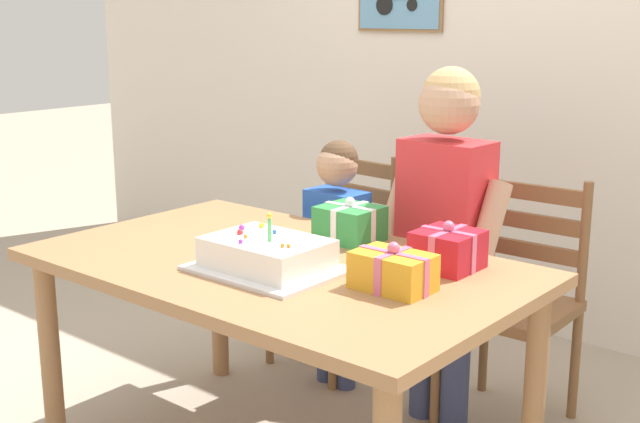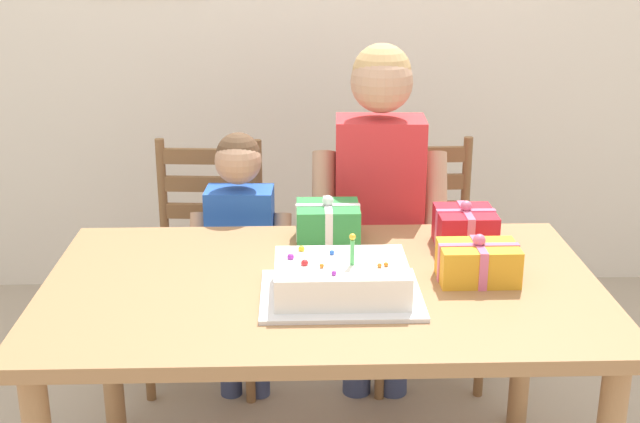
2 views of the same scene
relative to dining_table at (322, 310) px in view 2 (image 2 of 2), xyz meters
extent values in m
cube|color=silver|center=(0.00, 1.76, 0.65)|extent=(6.40, 0.08, 2.60)
cube|color=#9E7047|center=(0.00, 0.00, 0.07)|extent=(1.59, 0.96, 0.04)
cylinder|color=#9E7047|center=(-0.72, 0.40, -0.30)|extent=(0.07, 0.07, 0.70)
cylinder|color=#9E7047|center=(0.72, 0.40, -0.30)|extent=(0.07, 0.07, 0.70)
cube|color=silver|center=(0.05, -0.10, 0.09)|extent=(0.44, 0.34, 0.01)
cube|color=white|center=(0.05, -0.10, 0.14)|extent=(0.36, 0.26, 0.09)
cylinder|color=#56C666|center=(0.08, -0.12, 0.22)|extent=(0.01, 0.01, 0.07)
sphere|color=yellow|center=(0.08, -0.12, 0.27)|extent=(0.02, 0.02, 0.02)
sphere|color=yellow|center=(-0.06, -0.01, 0.20)|extent=(0.02, 0.02, 0.02)
sphere|color=red|center=(-0.05, -0.12, 0.20)|extent=(0.02, 0.02, 0.02)
sphere|color=orange|center=(-0.01, -0.14, 0.20)|extent=(0.01, 0.01, 0.01)
sphere|color=purple|center=(-0.09, -0.07, 0.20)|extent=(0.02, 0.02, 0.02)
sphere|color=purple|center=(0.02, -0.19, 0.20)|extent=(0.01, 0.01, 0.01)
sphere|color=blue|center=(0.03, -0.04, 0.20)|extent=(0.01, 0.01, 0.01)
sphere|color=orange|center=(0.17, -0.13, 0.20)|extent=(0.01, 0.01, 0.01)
sphere|color=orange|center=(0.15, -0.14, 0.20)|extent=(0.01, 0.01, 0.01)
cube|color=gold|center=(0.45, 0.00, 0.14)|extent=(0.22, 0.15, 0.11)
cube|color=#DB668E|center=(0.45, 0.00, 0.14)|extent=(0.23, 0.02, 0.11)
cube|color=#DB668E|center=(0.45, 0.00, 0.14)|extent=(0.02, 0.15, 0.11)
sphere|color=#DB668E|center=(0.45, 0.00, 0.21)|extent=(0.04, 0.04, 0.04)
cube|color=#2D8E42|center=(0.03, 0.33, 0.15)|extent=(0.20, 0.18, 0.12)
cube|color=white|center=(0.03, 0.33, 0.15)|extent=(0.21, 0.02, 0.13)
cube|color=white|center=(0.03, 0.33, 0.15)|extent=(0.02, 0.18, 0.13)
sphere|color=white|center=(0.03, 0.33, 0.22)|extent=(0.04, 0.04, 0.04)
cube|color=red|center=(0.46, 0.27, 0.15)|extent=(0.18, 0.19, 0.12)
cube|color=#DB668E|center=(0.46, 0.27, 0.15)|extent=(0.19, 0.02, 0.13)
cube|color=#DB668E|center=(0.46, 0.27, 0.15)|extent=(0.02, 0.19, 0.13)
sphere|color=#DB668E|center=(0.46, 0.27, 0.22)|extent=(0.04, 0.04, 0.04)
cube|color=brown|center=(-0.42, 0.79, -0.20)|extent=(0.45, 0.45, 0.04)
cylinder|color=brown|center=(-0.25, 0.59, -0.44)|extent=(0.04, 0.04, 0.43)
cylinder|color=brown|center=(-0.63, 0.61, -0.44)|extent=(0.04, 0.04, 0.43)
cylinder|color=brown|center=(-0.22, 0.96, -0.44)|extent=(0.04, 0.04, 0.43)
cylinder|color=brown|center=(-0.60, 0.99, -0.44)|extent=(0.04, 0.04, 0.43)
cylinder|color=brown|center=(-0.22, 0.96, 0.04)|extent=(0.04, 0.04, 0.45)
cylinder|color=brown|center=(-0.60, 0.99, 0.04)|extent=(0.04, 0.04, 0.45)
cube|color=brown|center=(-0.41, 0.98, -0.02)|extent=(0.36, 0.05, 0.06)
cube|color=brown|center=(-0.41, 0.98, 0.09)|extent=(0.36, 0.05, 0.06)
cube|color=brown|center=(-0.41, 0.98, 0.20)|extent=(0.36, 0.05, 0.06)
cube|color=brown|center=(0.42, 0.79, -0.20)|extent=(0.43, 0.43, 0.04)
cylinder|color=brown|center=(0.62, 0.60, -0.44)|extent=(0.04, 0.04, 0.43)
cylinder|color=brown|center=(0.24, 0.59, -0.44)|extent=(0.04, 0.04, 0.43)
cylinder|color=brown|center=(0.61, 0.98, -0.44)|extent=(0.04, 0.04, 0.43)
cylinder|color=brown|center=(0.23, 0.97, -0.44)|extent=(0.04, 0.04, 0.43)
cylinder|color=brown|center=(0.61, 0.98, 0.04)|extent=(0.04, 0.04, 0.45)
cylinder|color=brown|center=(0.23, 0.97, 0.04)|extent=(0.04, 0.04, 0.45)
cube|color=brown|center=(0.42, 0.98, -0.02)|extent=(0.36, 0.03, 0.06)
cube|color=brown|center=(0.42, 0.98, 0.09)|extent=(0.36, 0.03, 0.06)
cube|color=brown|center=(0.42, 0.98, 0.20)|extent=(0.36, 0.03, 0.06)
cylinder|color=#38426B|center=(0.30, 0.64, -0.40)|extent=(0.11, 0.11, 0.50)
cylinder|color=#38426B|center=(0.16, 0.64, -0.40)|extent=(0.11, 0.11, 0.50)
cube|color=red|center=(0.23, 0.64, 0.14)|extent=(0.32, 0.21, 0.57)
cylinder|color=tan|center=(0.42, 0.59, 0.12)|extent=(0.10, 0.24, 0.38)
cylinder|color=tan|center=(0.03, 0.61, 0.12)|extent=(0.10, 0.24, 0.38)
sphere|color=tan|center=(0.23, 0.64, 0.55)|extent=(0.21, 0.21, 0.21)
sphere|color=tan|center=(0.23, 0.65, 0.58)|extent=(0.20, 0.20, 0.20)
cylinder|color=#38426B|center=(-0.22, 0.64, -0.46)|extent=(0.08, 0.08, 0.38)
cylinder|color=#38426B|center=(-0.32, 0.64, -0.46)|extent=(0.08, 0.08, 0.38)
cube|color=blue|center=(-0.27, 0.64, -0.05)|extent=(0.25, 0.16, 0.44)
cylinder|color=tan|center=(-0.12, 0.60, -0.06)|extent=(0.07, 0.18, 0.29)
cylinder|color=tan|center=(-0.42, 0.62, -0.06)|extent=(0.07, 0.18, 0.29)
sphere|color=tan|center=(-0.27, 0.64, 0.27)|extent=(0.16, 0.16, 0.16)
sphere|color=brown|center=(-0.27, 0.65, 0.29)|extent=(0.16, 0.16, 0.16)
camera|label=1|loc=(1.73, -1.87, 0.86)|focal=46.62mm
camera|label=2|loc=(-0.08, -2.23, 1.06)|focal=47.70mm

